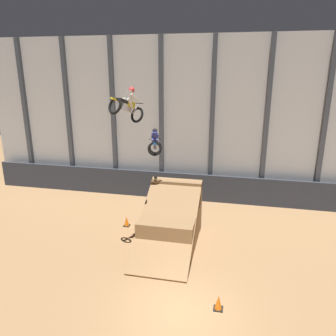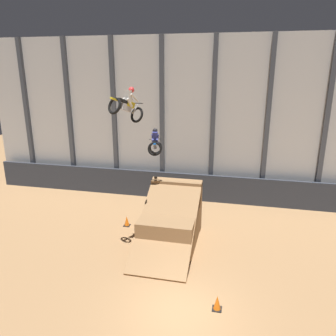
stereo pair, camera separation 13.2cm
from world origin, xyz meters
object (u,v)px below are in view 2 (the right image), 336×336
traffic_cone_near_ramp (217,303)px  traffic_cone_arena_edge (127,221)px  rider_bike_left_air (127,105)px  rider_bike_right_air (155,144)px  dirt_ramp (171,222)px

traffic_cone_near_ramp → traffic_cone_arena_edge: same height
rider_bike_left_air → rider_bike_right_air: rider_bike_left_air is taller
dirt_ramp → traffic_cone_arena_edge: dirt_ramp is taller
dirt_ramp → rider_bike_right_air: 4.22m
rider_bike_left_air → traffic_cone_arena_edge: size_ratio=3.14×
traffic_cone_near_ramp → traffic_cone_arena_edge: size_ratio=1.00×
rider_bike_left_air → traffic_cone_near_ramp: (4.46, -3.38, -6.80)m
traffic_cone_near_ramp → traffic_cone_arena_edge: 7.99m
rider_bike_right_air → traffic_cone_arena_edge: 4.77m
rider_bike_left_air → rider_bike_right_air: size_ratio=1.02×
rider_bike_left_air → traffic_cone_near_ramp: rider_bike_left_air is taller
rider_bike_left_air → traffic_cone_arena_edge: 7.28m
rider_bike_left_air → traffic_cone_near_ramp: size_ratio=3.14×
rider_bike_right_air → traffic_cone_near_ramp: size_ratio=3.08×
traffic_cone_arena_edge → traffic_cone_near_ramp: bearing=-45.8°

